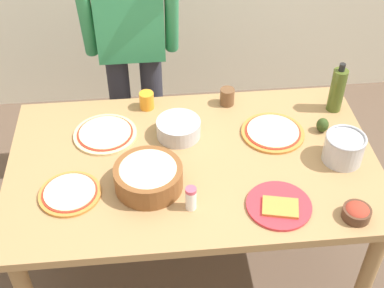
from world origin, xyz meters
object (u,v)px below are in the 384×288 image
Objects in this scene: person_cook at (131,39)px; small_sauce_bowl at (357,212)px; pizza_cooked_on_tray at (273,132)px; avocado at (323,125)px; plate_with_slice at (279,206)px; salt_shaker at (191,198)px; pizza_raw_on_board at (105,134)px; mixing_bowl_steel at (179,128)px; popcorn_bowl at (148,175)px; cup_small_brown at (227,97)px; dining_table at (193,175)px; cup_orange at (147,100)px; steel_pot at (344,148)px; olive_oil_bottle at (337,90)px; pizza_second_cooked at (70,193)px.

person_cook is 14.73× the size of small_sauce_bowl.
avocado is at bearing -0.56° from pizza_cooked_on_tray.
avocado reaches higher than plate_with_slice.
avocado is at bearing 32.46° from salt_shaker.
pizza_raw_on_board is 1.44× the size of mixing_bowl_steel.
person_cook is 0.90m from popcorn_bowl.
avocado is (0.65, 0.41, -0.02)m from salt_shaker.
dining_table is at bearing -117.78° from cup_small_brown.
dining_table is 0.72m from small_sauce_bowl.
cup_orange is (-0.19, 0.40, 0.13)m from dining_table.
steel_pot is 0.62m from cup_small_brown.
person_cook reaches higher than small_sauce_bowl.
popcorn_bowl reaches higher than salt_shaker.
small_sauce_bowl is at bearing -31.10° from pizza_raw_on_board.
salt_shaker is at bearing -53.94° from pizza_raw_on_board.
person_cook is 15.28× the size of salt_shaker.
person_cook is 5.61× the size of pizza_raw_on_board.
plate_with_slice is at bearing -44.33° from dining_table.
person_cook reaches higher than olive_oil_bottle.
person_cook reaches higher than cup_small_brown.
popcorn_bowl is 1.61× the size of steel_pot.
avocado is at bearing 88.16° from small_sauce_bowl.
steel_pot is (-0.07, -0.36, -0.05)m from olive_oil_bottle.
plate_with_slice is at bearing -62.32° from person_cook.
cup_orange is (-0.14, 0.22, 0.00)m from mixing_bowl_steel.
plate_with_slice is at bearing 164.29° from small_sauce_bowl.
plate_with_slice is 0.93× the size of popcorn_bowl.
popcorn_bowl is at bearing -61.36° from pizza_raw_on_board.
cup_small_brown is at bearing 116.60° from small_sauce_bowl.
popcorn_bowl is (-0.51, 0.17, 0.05)m from plate_with_slice.
plate_with_slice is at bearing -5.31° from salt_shaker.
pizza_cooked_on_tray is 4.13× the size of avocado.
dining_table is 0.84m from person_cook.
dining_table is 18.82× the size of cup_small_brown.
pizza_second_cooked is 1.45× the size of steel_pot.
small_sauce_bowl is 0.86m from cup_small_brown.
pizza_raw_on_board is 1.03× the size of popcorn_bowl.
pizza_cooked_on_tray is 1.11× the size of plate_with_slice.
avocado reaches higher than pizza_raw_on_board.
pizza_raw_on_board is 3.40× the size of cup_orange.
cup_small_brown is at bearing 148.16° from avocado.
small_sauce_bowl is at bearing -68.01° from pizza_cooked_on_tray.
cup_orange is at bearing 155.69° from pizza_cooked_on_tray.
steel_pot reaches higher than cup_orange.
steel_pot is at bearing -14.45° from pizza_raw_on_board.
dining_table is at bearing 16.73° from pizza_second_cooked.
cup_small_brown is 0.80× the size of salt_shaker.
salt_shaker reaches higher than avocado.
person_cook is 1.21m from plate_with_slice.
cup_orange reaches higher than pizza_second_cooked.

